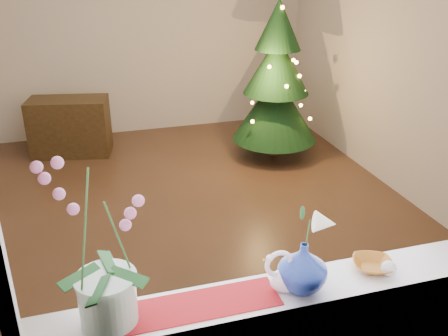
# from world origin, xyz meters

# --- Properties ---
(ground) EXTENTS (5.00, 5.00, 0.00)m
(ground) POSITION_xyz_m (0.00, 0.00, 0.00)
(ground) COLOR #3A2617
(ground) RESTS_ON ground
(wall_back) EXTENTS (4.50, 0.10, 2.70)m
(wall_back) POSITION_xyz_m (0.00, 2.50, 1.35)
(wall_back) COLOR beige
(wall_back) RESTS_ON ground
(wall_front) EXTENTS (4.50, 0.10, 2.70)m
(wall_front) POSITION_xyz_m (0.00, -2.50, 1.35)
(wall_front) COLOR beige
(wall_front) RESTS_ON ground
(wall_right) EXTENTS (0.10, 5.00, 2.70)m
(wall_right) POSITION_xyz_m (2.25, 0.00, 1.35)
(wall_right) COLOR beige
(wall_right) RESTS_ON ground
(windowsill) EXTENTS (2.20, 0.26, 0.04)m
(windowsill) POSITION_xyz_m (0.00, -2.37, 0.90)
(windowsill) COLOR white
(windowsill) RESTS_ON window_apron
(window_frame) EXTENTS (2.22, 0.06, 1.60)m
(window_frame) POSITION_xyz_m (0.00, -2.47, 1.70)
(window_frame) COLOR white
(window_frame) RESTS_ON windowsill
(runner) EXTENTS (0.70, 0.20, 0.01)m
(runner) POSITION_xyz_m (-0.38, -2.37, 0.92)
(runner) COLOR maroon
(runner) RESTS_ON windowsill
(orchid_pot) EXTENTS (0.28, 0.28, 0.72)m
(orchid_pot) POSITION_xyz_m (-0.74, -2.36, 1.28)
(orchid_pot) COLOR silver
(orchid_pot) RESTS_ON windowsill
(swan) EXTENTS (0.24, 0.13, 0.20)m
(swan) POSITION_xyz_m (0.03, -2.38, 1.02)
(swan) COLOR white
(swan) RESTS_ON windowsill
(blue_vase) EXTENTS (0.32, 0.32, 0.26)m
(blue_vase) POSITION_xyz_m (0.09, -2.38, 1.05)
(blue_vase) COLOR navy
(blue_vase) RESTS_ON windowsill
(lily) EXTENTS (0.14, 0.08, 0.20)m
(lily) POSITION_xyz_m (0.09, -2.38, 1.28)
(lily) COLOR white
(lily) RESTS_ON blue_vase
(paperweight) EXTENTS (0.07, 0.07, 0.07)m
(paperweight) POSITION_xyz_m (0.51, -2.41, 0.96)
(paperweight) COLOR silver
(paperweight) RESTS_ON windowsill
(amber_dish) EXTENTS (0.20, 0.20, 0.04)m
(amber_dish) POSITION_xyz_m (0.46, -2.35, 0.94)
(amber_dish) COLOR #955618
(amber_dish) RESTS_ON windowsill
(xmas_tree) EXTENTS (1.25, 1.25, 1.81)m
(xmas_tree) POSITION_xyz_m (1.41, 1.16, 0.90)
(xmas_tree) COLOR black
(xmas_tree) RESTS_ON ground
(side_table) EXTENTS (0.98, 0.63, 0.68)m
(side_table) POSITION_xyz_m (-0.90, 1.89, 0.34)
(side_table) COLOR black
(side_table) RESTS_ON ground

